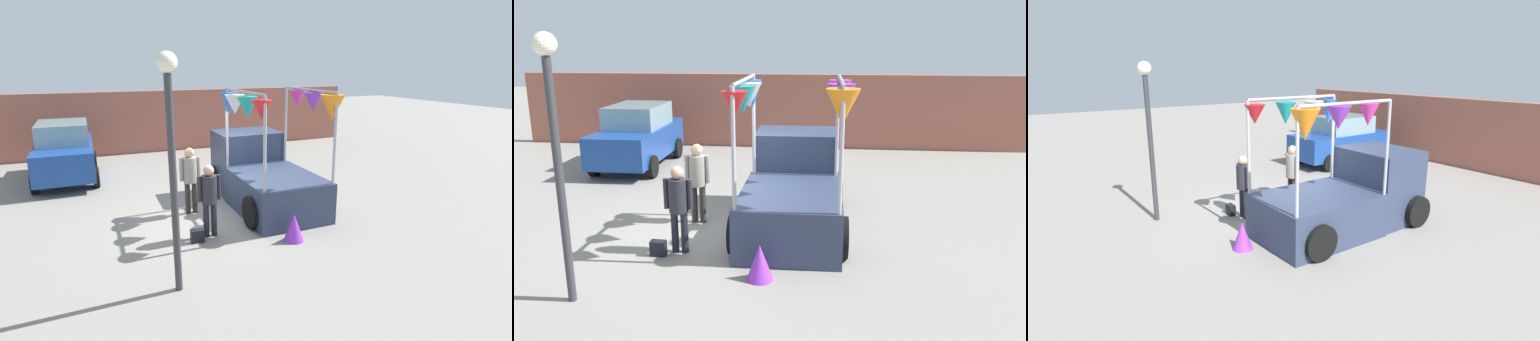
% 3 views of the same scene
% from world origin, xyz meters
% --- Properties ---
extents(ground_plane, '(60.00, 60.00, 0.00)m').
position_xyz_m(ground_plane, '(0.00, 0.00, 0.00)').
color(ground_plane, gray).
extents(vendor_truck, '(2.41, 4.15, 3.11)m').
position_xyz_m(vendor_truck, '(1.40, 0.66, 0.90)').
color(vendor_truck, '#2D3851').
rests_on(vendor_truck, ground).
extents(parked_car, '(1.88, 4.00, 1.88)m').
position_xyz_m(parked_car, '(-3.61, 5.07, 0.94)').
color(parked_car, navy).
rests_on(parked_car, ground).
extents(person_customer, '(0.53, 0.34, 1.62)m').
position_xyz_m(person_customer, '(-0.57, -1.10, 0.97)').
color(person_customer, black).
rests_on(person_customer, ground).
extents(person_vendor, '(0.53, 0.34, 1.70)m').
position_xyz_m(person_vendor, '(-0.60, 0.45, 1.03)').
color(person_vendor, '#2D2823').
rests_on(person_vendor, ground).
extents(handbag, '(0.28, 0.16, 0.28)m').
position_xyz_m(handbag, '(-0.92, -1.30, 0.14)').
color(handbag, black).
rests_on(handbag, ground).
extents(street_lamp, '(0.32, 0.32, 3.88)m').
position_xyz_m(street_lamp, '(-1.69, -2.99, 2.54)').
color(street_lamp, '#333338').
rests_on(street_lamp, ground).
extents(brick_boundary_wall, '(18.00, 0.36, 2.60)m').
position_xyz_m(brick_boundary_wall, '(0.00, 8.43, 1.30)').
color(brick_boundary_wall, '#9E5947').
rests_on(brick_boundary_wall, ground).
extents(folded_kite_bundle_violet, '(0.54, 0.54, 0.60)m').
position_xyz_m(folded_kite_bundle_violet, '(1.01, -2.04, 0.30)').
color(folded_kite_bundle_violet, purple).
rests_on(folded_kite_bundle_violet, ground).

